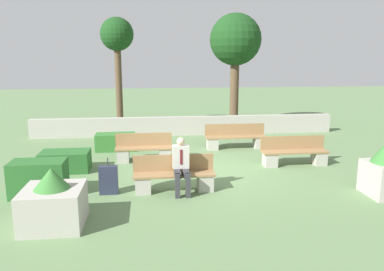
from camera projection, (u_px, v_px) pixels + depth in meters
name	position (u px, v px, depth m)	size (l,w,h in m)	color
ground_plane	(204.00, 170.00, 10.57)	(60.00, 60.00, 0.00)	#607F51
perimeter_wall	(186.00, 126.00, 15.36)	(12.32, 0.30, 0.76)	#ADA89E
bench_front	(174.00, 178.00, 8.85)	(1.93, 0.48, 0.84)	#937047
bench_left_side	(294.00, 154.00, 11.01)	(1.96, 0.49, 0.84)	#937047
bench_right_side	(144.00, 151.00, 11.43)	(1.73, 0.48, 0.84)	#937047
bench_back	(236.00, 139.00, 13.06)	(2.13, 0.49, 0.84)	#937047
person_seated_man	(181.00, 163.00, 8.66)	(0.38, 0.64, 1.30)	#333338
hedge_block_near_left	(115.00, 142.00, 12.81)	(1.32, 0.70, 0.57)	#33702D
hedge_block_near_right	(39.00, 178.00, 8.55)	(1.22, 0.70, 0.81)	#286028
hedge_block_mid_left	(65.00, 161.00, 10.44)	(1.33, 0.83, 0.56)	#286028
planter_corner_right	(53.00, 203.00, 6.97)	(1.10, 1.10, 1.13)	#ADA89E
suitcase	(109.00, 180.00, 8.64)	(0.42, 0.18, 0.87)	#282D42
tree_leftmost	(117.00, 39.00, 15.97)	(1.42, 1.42, 4.82)	brown
tree_center_left	(235.00, 42.00, 16.65)	(2.30, 2.30, 5.07)	brown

